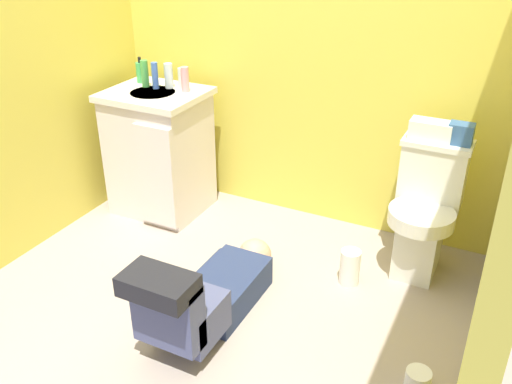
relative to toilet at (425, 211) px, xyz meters
name	(u,v)px	position (x,y,z in m)	size (l,w,h in m)	color
ground_plane	(217,302)	(-0.88, -0.77, -0.39)	(2.98, 3.15, 0.04)	#A39487
wall_back	(305,29)	(-0.88, 0.34, 0.83)	(2.64, 0.08, 2.40)	#DAC847
toilet	(425,211)	(0.00, 0.00, 0.00)	(0.36, 0.46, 0.75)	silver
vanity_cabinet	(160,151)	(-1.70, -0.07, 0.05)	(0.60, 0.53, 0.82)	silver
faucet	(167,78)	(-1.71, 0.08, 0.50)	(0.02, 0.02, 0.10)	silver
person_plumber	(206,294)	(-0.82, -0.95, -0.19)	(0.39, 1.06, 0.52)	navy
tissue_box	(431,130)	(-0.05, 0.09, 0.43)	(0.22, 0.11, 0.10)	silver
toiletry_bag	(461,134)	(0.10, 0.09, 0.44)	(0.12, 0.09, 0.11)	#33598C
soap_dispenser	(141,72)	(-1.90, 0.06, 0.52)	(0.06, 0.06, 0.17)	green
bottle_green	(145,74)	(-1.81, 0.00, 0.54)	(0.05, 0.05, 0.17)	green
bottle_blue	(155,76)	(-1.73, -0.01, 0.53)	(0.04, 0.04, 0.17)	#3C63B9
bottle_clear	(169,76)	(-1.66, 0.04, 0.53)	(0.05, 0.05, 0.16)	silver
bottle_white	(182,78)	(-1.59, 0.08, 0.52)	(0.05, 0.05, 0.13)	white
bottle_pink	(185,79)	(-1.53, 0.02, 0.53)	(0.05, 0.05, 0.16)	#D69299
paper_towel_roll	(350,267)	(-0.30, -0.32, -0.27)	(0.11, 0.11, 0.20)	white
toilet_paper_roll	(418,381)	(0.20, -0.92, -0.32)	(0.11, 0.11, 0.10)	white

